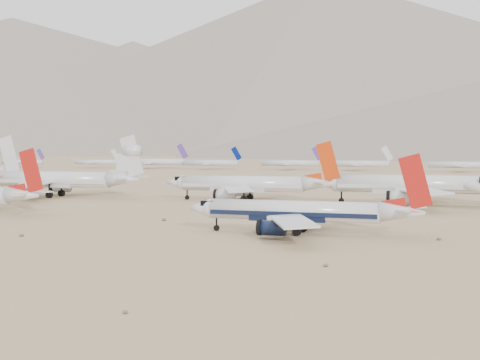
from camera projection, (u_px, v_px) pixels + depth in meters
The scene contains 7 objects.
ground at pixel (292, 236), 115.63m from camera, with size 7000.00×7000.00×0.00m, color #8F7753.
main_airliner at pixel (303, 212), 117.16m from camera, with size 40.70×39.75×14.36m.
row2_gold_tail at pixel (421, 185), 174.25m from camera, with size 52.66×51.50×18.75m.
row2_orange_tail at pixel (249, 184), 186.07m from camera, with size 47.24×46.22×16.85m.
row2_white_trijet at pixel (59, 179), 200.15m from camera, with size 52.80×51.60×18.71m.
mountain_range at pixel (467, 75), 1657.15m from camera, with size 7354.00×3024.00×470.00m.
desert_scrub at pixel (173, 255), 93.62m from camera, with size 247.37×121.67×0.63m.
Camera 1 is at (25.35, -112.50, 15.69)m, focal length 50.00 mm.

